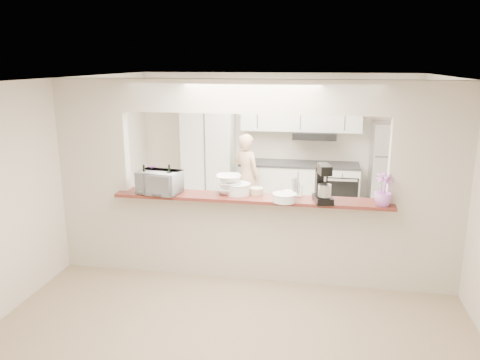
% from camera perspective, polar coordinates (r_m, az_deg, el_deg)
% --- Properties ---
extents(floor, '(6.00, 6.00, 0.00)m').
position_cam_1_polar(floor, '(6.17, 1.36, -11.66)').
color(floor, gray).
rests_on(floor, ground).
extents(tile_overlay, '(5.00, 2.90, 0.01)m').
position_cam_1_polar(tile_overlay, '(7.58, 3.13, -6.55)').
color(tile_overlay, silver).
rests_on(tile_overlay, floor).
extents(partition, '(5.00, 0.15, 2.50)m').
position_cam_1_polar(partition, '(5.68, 1.44, 1.91)').
color(partition, beige).
rests_on(partition, floor).
extents(bar_counter, '(3.40, 0.38, 1.09)m').
position_cam_1_polar(bar_counter, '(5.94, 1.38, -6.68)').
color(bar_counter, beige).
rests_on(bar_counter, floor).
extents(kitchen_cabinets, '(3.15, 0.62, 2.25)m').
position_cam_1_polar(kitchen_cabinets, '(8.45, 2.93, 2.51)').
color(kitchen_cabinets, silver).
rests_on(kitchen_cabinets, floor).
extents(refrigerator, '(0.75, 0.70, 1.70)m').
position_cam_1_polar(refrigerator, '(8.43, 18.11, 0.92)').
color(refrigerator, '#BCBCC2').
rests_on(refrigerator, floor).
extents(flower_left, '(0.39, 0.36, 0.36)m').
position_cam_1_polar(flower_left, '(6.10, -10.67, 0.47)').
color(flower_left, '#DC74C2').
rests_on(flower_left, bar_counter).
extents(wine_bottle_a, '(0.07, 0.07, 0.37)m').
position_cam_1_polar(wine_bottle_a, '(5.94, -11.57, -0.30)').
color(wine_bottle_a, black).
rests_on(wine_bottle_a, bar_counter).
extents(wine_bottle_b, '(0.08, 0.08, 0.38)m').
position_cam_1_polar(wine_bottle_b, '(5.82, -8.57, -0.39)').
color(wine_bottle_b, black).
rests_on(wine_bottle_b, bar_counter).
extents(toaster_oven, '(0.56, 0.41, 0.29)m').
position_cam_1_polar(toaster_oven, '(5.92, -9.79, -0.27)').
color(toaster_oven, '#B6B5BB').
rests_on(toaster_oven, bar_counter).
extents(serving_bowls, '(0.38, 0.38, 0.23)m').
position_cam_1_polar(serving_bowls, '(5.84, -1.41, -0.54)').
color(serving_bowls, white).
rests_on(serving_bowls, bar_counter).
extents(plate_stack_a, '(0.30, 0.30, 0.14)m').
position_cam_1_polar(plate_stack_a, '(5.81, -0.22, -1.08)').
color(plate_stack_a, white).
rests_on(plate_stack_a, bar_counter).
extents(plate_stack_b, '(0.28, 0.28, 0.10)m').
position_cam_1_polar(plate_stack_b, '(5.54, 5.43, -2.15)').
color(plate_stack_b, white).
rests_on(plate_stack_b, bar_counter).
extents(red_bowl, '(0.17, 0.17, 0.08)m').
position_cam_1_polar(red_bowl, '(5.86, 0.09, -1.25)').
color(red_bowl, maroon).
rests_on(red_bowl, bar_counter).
extents(tan_bowl, '(0.17, 0.17, 0.08)m').
position_cam_1_polar(tan_bowl, '(5.83, 2.03, -1.34)').
color(tan_bowl, beige).
rests_on(tan_bowl, bar_counter).
extents(utensil_caddy, '(0.28, 0.22, 0.23)m').
position_cam_1_polar(utensil_caddy, '(5.75, 6.31, -1.07)').
color(utensil_caddy, silver).
rests_on(utensil_caddy, bar_counter).
extents(stand_mixer, '(0.26, 0.34, 0.46)m').
position_cam_1_polar(stand_mixer, '(5.54, 10.08, -0.62)').
color(stand_mixer, black).
rests_on(stand_mixer, bar_counter).
extents(flower_right, '(0.28, 0.28, 0.38)m').
position_cam_1_polar(flower_right, '(5.57, 17.11, -1.14)').
color(flower_right, '#CD6ECC').
rests_on(flower_right, bar_counter).
extents(person, '(0.65, 0.59, 1.49)m').
position_cam_1_polar(person, '(8.12, 0.80, 0.40)').
color(person, '#D7AF8C').
rests_on(person, floor).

